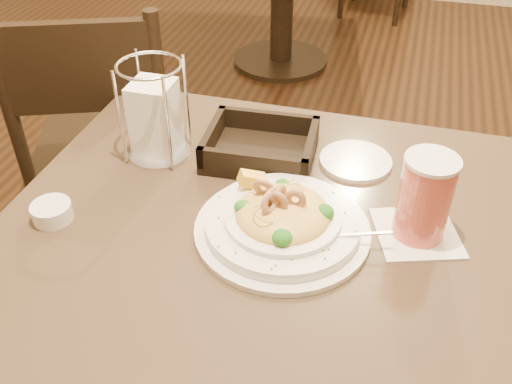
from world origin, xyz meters
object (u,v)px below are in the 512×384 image
(drink_glass, at_px, (424,199))
(side_plate, at_px, (356,161))
(napkin_caddy, at_px, (155,117))
(pasta_bowl, at_px, (282,220))
(butter_ramekin, at_px, (52,212))
(dining_chair_near, at_px, (105,147))
(main_table, at_px, (253,325))
(bread_basket, at_px, (260,148))

(drink_glass, distance_m, side_plate, 0.24)
(drink_glass, distance_m, napkin_caddy, 0.53)
(pasta_bowl, xyz_separation_m, butter_ramekin, (-0.39, -0.07, -0.01))
(butter_ramekin, bearing_deg, dining_chair_near, 112.65)
(dining_chair_near, bearing_deg, side_plate, 140.36)
(side_plate, bearing_deg, main_table, -117.28)
(bread_basket, xyz_separation_m, napkin_caddy, (-0.20, -0.04, 0.06))
(pasta_bowl, distance_m, napkin_caddy, 0.35)
(drink_glass, bearing_deg, side_plate, 125.20)
(bread_basket, distance_m, napkin_caddy, 0.22)
(pasta_bowl, bearing_deg, napkin_caddy, 150.85)
(napkin_caddy, relative_size, butter_ramekin, 2.85)
(drink_glass, bearing_deg, napkin_caddy, 168.27)
(pasta_bowl, bearing_deg, bread_basket, 114.53)
(bread_basket, bearing_deg, butter_ramekin, -136.43)
(dining_chair_near, relative_size, butter_ramekin, 13.28)
(pasta_bowl, height_order, butter_ramekin, pasta_bowl)
(napkin_caddy, height_order, butter_ramekin, napkin_caddy)
(main_table, xyz_separation_m, drink_glass, (0.27, 0.08, 0.31))
(dining_chair_near, height_order, butter_ramekin, dining_chair_near)
(pasta_bowl, height_order, napkin_caddy, napkin_caddy)
(butter_ramekin, bearing_deg, side_plate, 32.98)
(main_table, relative_size, drink_glass, 5.23)
(pasta_bowl, xyz_separation_m, bread_basket, (-0.10, 0.21, -0.01))
(dining_chair_near, height_order, bread_basket, dining_chair_near)
(main_table, height_order, butter_ramekin, butter_ramekin)
(side_plate, bearing_deg, dining_chair_near, 162.14)
(pasta_bowl, distance_m, side_plate, 0.26)
(main_table, xyz_separation_m, butter_ramekin, (-0.35, -0.05, 0.25))
(main_table, bearing_deg, napkin_caddy, 143.04)
(side_plate, height_order, butter_ramekin, butter_ramekin)
(drink_glass, bearing_deg, bread_basket, 154.46)
(dining_chair_near, distance_m, side_plate, 0.79)
(drink_glass, bearing_deg, pasta_bowl, -165.28)
(main_table, distance_m, dining_chair_near, 0.76)
(side_plate, bearing_deg, pasta_bowl, -110.92)
(main_table, height_order, drink_glass, drink_glass)
(drink_glass, distance_m, butter_ramekin, 0.63)
(drink_glass, height_order, butter_ramekin, drink_glass)
(dining_chair_near, relative_size, drink_glass, 5.40)
(main_table, distance_m, drink_glass, 0.41)
(main_table, distance_m, pasta_bowl, 0.26)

